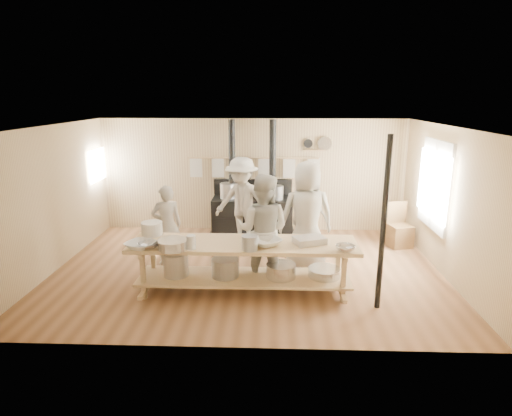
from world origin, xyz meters
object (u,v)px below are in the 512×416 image
Objects in this scene: stove at (252,212)px; roasting_pan at (309,240)px; prep_table at (243,262)px; cook_left at (263,230)px; cook_center at (307,215)px; cook_far_left at (167,225)px; cook_right at (304,217)px; chair at (399,234)px; cook_by_window at (242,203)px.

roasting_pan is (1.04, -3.02, 0.38)m from stove.
prep_table is 1.90× the size of cook_left.
cook_center reaches higher than prep_table.
cook_far_left is (-1.50, -1.85, 0.24)m from stove.
prep_table is 0.63m from cook_left.
cook_center is at bearing 45.30° from prep_table.
cook_right is (0.00, 0.63, -0.21)m from cook_center.
chair is (4.66, 1.15, -0.48)m from cook_far_left.
chair is at bearing -12.63° from stove.
cook_by_window is at bearing -101.81° from stove.
cook_by_window is (-0.47, 1.85, 0.00)m from cook_left.
cook_far_left is at bearing -12.53° from cook_left.
cook_by_window is 3.39m from chair.
cook_left is 1.00× the size of cook_by_window.
cook_by_window is (1.33, 1.04, 0.19)m from cook_far_left.
stove reaches higher than cook_by_window.
cook_left is 0.95× the size of cook_center.
cook_far_left is 0.80× the size of cook_by_window.
cook_right is 1.67× the size of chair.
cook_far_left is 1.70m from cook_by_window.
prep_table is at bearing 61.07° from cook_left.
prep_table is 1.81× the size of cook_center.
cook_left is at bearing 154.48° from roasting_pan.
chair is (2.07, 1.21, -0.72)m from cook_center.
stove is at bearing 89.96° from prep_table.
roasting_pan is at bearing -145.55° from chair.
cook_center is 1.27× the size of cook_right.
cook_far_left is (-1.50, 1.17, 0.24)m from prep_table.
cook_center is (1.08, -1.92, 0.48)m from stove.
prep_table is 1.11m from roasting_pan.
cook_by_window is at bearing -0.04° from cook_right.
cook_center is 4.20× the size of roasting_pan.
cook_by_window is (-0.17, -0.82, 0.43)m from stove.
cook_far_left is at bearing 155.35° from roasting_pan.
stove is at bearing -67.30° from cook_center.
cook_left is 1.08m from cook_center.
stove is at bearing -71.82° from cook_left.
cook_by_window is (-0.17, 2.20, 0.43)m from prep_table.
chair is 3.19m from roasting_pan.
stove is 1.37× the size of cook_left.
stove is at bearing -29.33° from cook_right.
cook_right is at bearing -49.86° from stove.
prep_table is at bearing 78.38° from cook_right.
cook_right is 2.21m from chair.
stove is 1.70m from cook_right.
prep_table is 2.30× the size of cook_right.
cook_far_left is 0.97× the size of cook_right.
cook_right is (2.59, 0.56, 0.02)m from cook_far_left.
cook_center is at bearing 87.95° from roasting_pan.
prep_table is 1.92m from cook_far_left.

